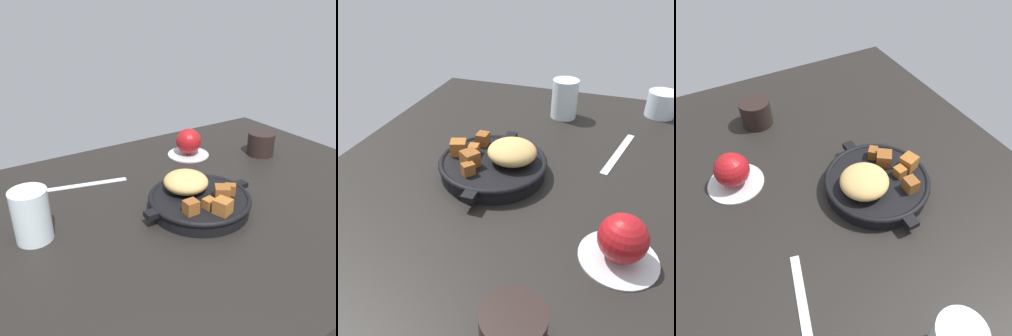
# 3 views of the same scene
# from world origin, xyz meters

# --- Properties ---
(ground_plane) EXTENTS (1.10, 0.81, 0.02)m
(ground_plane) POSITION_xyz_m (0.00, 0.00, -0.01)
(ground_plane) COLOR black
(cast_iron_skillet) EXTENTS (0.27, 0.22, 0.08)m
(cast_iron_skillet) POSITION_xyz_m (-0.02, -0.05, 0.03)
(cast_iron_skillet) COLOR black
(cast_iron_skillet) RESTS_ON ground_plane
(saucer_plate) EXTENTS (0.12, 0.12, 0.01)m
(saucer_plate) POSITION_xyz_m (0.14, 0.21, 0.00)
(saucer_plate) COLOR #B7BABF
(saucer_plate) RESTS_ON ground_plane
(red_apple) EXTENTS (0.07, 0.07, 0.07)m
(red_apple) POSITION_xyz_m (0.14, 0.21, 0.04)
(red_apple) COLOR maroon
(red_apple) RESTS_ON saucer_plate
(butter_knife) EXTENTS (0.20, 0.07, 0.00)m
(butter_knife) POSITION_xyz_m (-0.19, 0.19, 0.00)
(butter_knife) COLOR silver
(butter_knife) RESTS_ON ground_plane
(coffee_mug_dark) EXTENTS (0.08, 0.08, 0.07)m
(coffee_mug_dark) POSITION_xyz_m (0.32, 0.10, 0.03)
(coffee_mug_dark) COLOR black
(coffee_mug_dark) RESTS_ON ground_plane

